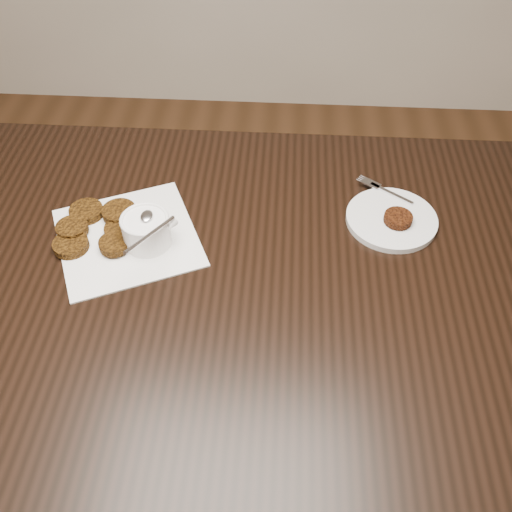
# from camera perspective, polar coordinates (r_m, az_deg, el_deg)

# --- Properties ---
(floor) EXTENTS (4.00, 4.00, 0.00)m
(floor) POSITION_cam_1_polar(r_m,az_deg,el_deg) (1.68, -4.03, -23.63)
(floor) COLOR brown
(floor) RESTS_ON ground
(table) EXTENTS (1.49, 0.96, 0.75)m
(table) POSITION_cam_1_polar(r_m,az_deg,el_deg) (1.41, -1.01, -11.98)
(table) COLOR black
(table) RESTS_ON floor
(napkin) EXTENTS (0.36, 0.36, 0.00)m
(napkin) POSITION_cam_1_polar(r_m,az_deg,el_deg) (1.20, -12.74, 1.84)
(napkin) COLOR white
(napkin) RESTS_ON table
(sauce_ramekin) EXTENTS (0.16, 0.16, 0.13)m
(sauce_ramekin) POSITION_cam_1_polar(r_m,az_deg,el_deg) (1.14, -11.16, 3.74)
(sauce_ramekin) COLOR white
(sauce_ramekin) RESTS_ON napkin
(patty_cluster) EXTENTS (0.26, 0.26, 0.02)m
(patty_cluster) POSITION_cam_1_polar(r_m,az_deg,el_deg) (1.22, -15.29, 2.91)
(patty_cluster) COLOR #60380C
(patty_cluster) RESTS_ON napkin
(plate_with_patty) EXTENTS (0.27, 0.27, 0.03)m
(plate_with_patty) POSITION_cam_1_polar(r_m,az_deg,el_deg) (1.23, 13.46, 3.85)
(plate_with_patty) COLOR silver
(plate_with_patty) RESTS_ON table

